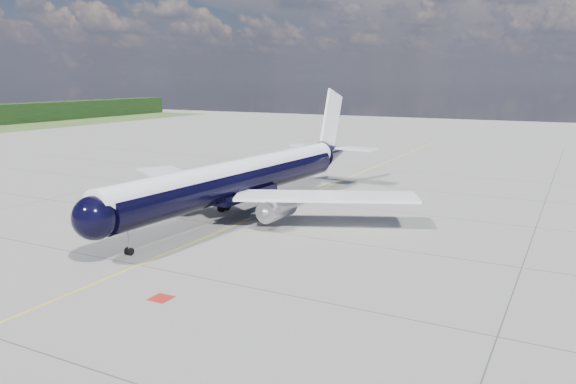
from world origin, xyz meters
The scene contains 4 objects.
ground centered at (0.00, 30.00, 0.00)m, with size 320.00×320.00×0.00m, color gray.
taxiway_centerline centered at (0.00, 25.00, 0.00)m, with size 0.16×160.00×0.01m, color yellow.
red_marking centered at (6.80, -10.00, 0.00)m, with size 1.60×1.60×0.01m, color maroon.
main_airliner centered at (-1.58, 15.27, 4.55)m, with size 41.64×50.78×14.67m.
Camera 1 is at (33.64, -40.56, 16.20)m, focal length 35.00 mm.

